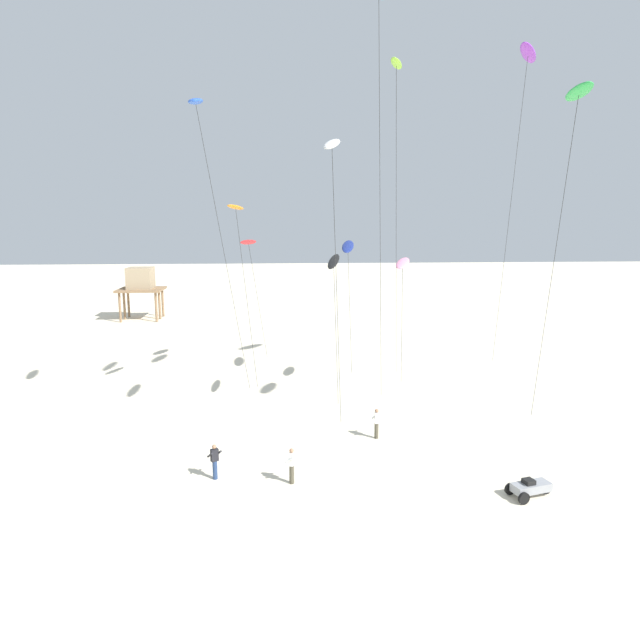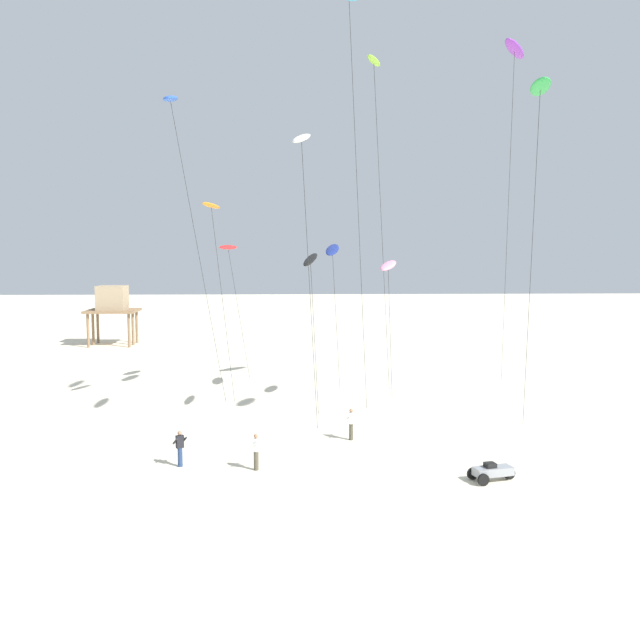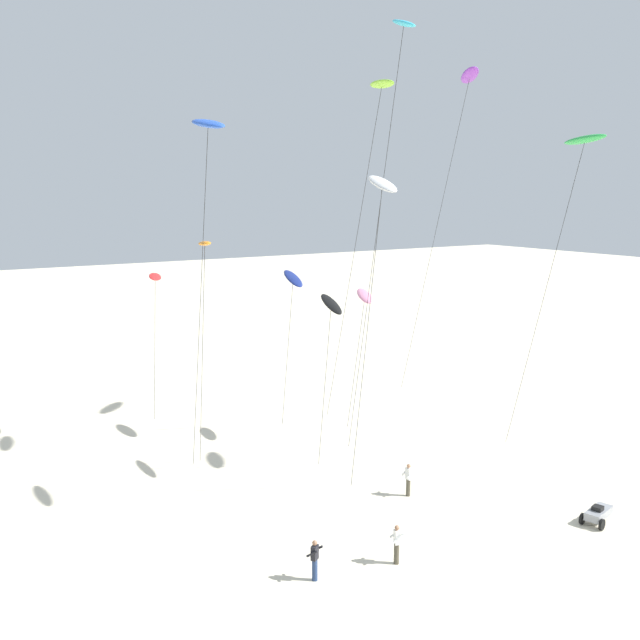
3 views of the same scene
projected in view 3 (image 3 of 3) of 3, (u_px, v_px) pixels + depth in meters
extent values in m
plane|color=beige|center=(500.00, 530.00, 32.95)|extent=(260.00, 260.00, 0.00)
ellipsoid|color=black|center=(331.00, 304.00, 37.33)|extent=(1.23, 2.79, 0.99)
cylinder|color=#262626|center=(325.00, 389.00, 39.14)|extent=(0.56, 2.07, 9.27)
ellipsoid|color=green|center=(585.00, 139.00, 36.10)|extent=(1.40, 2.96, 0.60)
cylinder|color=#262626|center=(541.00, 308.00, 40.34)|extent=(1.47, 5.60, 17.43)
ellipsoid|color=white|center=(382.00, 184.00, 31.92)|extent=(1.34, 2.79, 1.07)
cylinder|color=#262626|center=(365.00, 349.00, 34.95)|extent=(0.93, 3.52, 15.26)
ellipsoid|color=#33BFE0|center=(404.00, 23.00, 33.45)|extent=(1.37, 2.67, 1.08)
cylinder|color=#262626|center=(372.00, 264.00, 38.65)|extent=(1.76, 6.71, 22.52)
ellipsoid|color=orange|center=(205.00, 243.00, 35.74)|extent=(1.19, 2.47, 0.42)
cylinder|color=#262626|center=(202.00, 361.00, 38.61)|extent=(0.98, 3.69, 12.45)
ellipsoid|color=red|center=(155.00, 277.00, 42.95)|extent=(1.60, 2.36, 0.53)
cylinder|color=#262626|center=(155.00, 353.00, 46.01)|extent=(1.19, 4.52, 10.02)
ellipsoid|color=blue|center=(208.00, 124.00, 30.40)|extent=(1.01, 2.57, 0.79)
cylinder|color=#262626|center=(200.00, 320.00, 35.68)|extent=(2.02, 7.72, 17.70)
ellipsoid|color=#8CD833|center=(382.00, 84.00, 37.92)|extent=(1.40, 2.94, 0.68)
cylinder|color=#262626|center=(351.00, 273.00, 43.88)|extent=(2.26, 8.63, 20.42)
ellipsoid|color=navy|center=(293.00, 278.00, 43.58)|extent=(1.31, 2.79, 1.04)
cylinder|color=#262626|center=(287.00, 356.00, 45.78)|extent=(0.74, 2.76, 9.82)
ellipsoid|color=purple|center=(470.00, 75.00, 44.74)|extent=(2.41, 3.06, 1.03)
cylinder|color=#262626|center=(431.00, 251.00, 50.94)|extent=(2.31, 8.85, 21.88)
ellipsoid|color=pink|center=(365.00, 296.00, 43.27)|extent=(1.69, 2.63, 0.87)
cylinder|color=#262626|center=(356.00, 365.00, 45.38)|extent=(0.74, 2.77, 8.82)
cylinder|color=navy|center=(315.00, 570.00, 28.65)|extent=(0.22, 0.22, 0.88)
cube|color=black|center=(315.00, 552.00, 28.52)|extent=(0.39, 0.35, 0.58)
sphere|color=#9E7051|center=(315.00, 543.00, 28.45)|extent=(0.20, 0.20, 0.20)
cylinder|color=black|center=(312.00, 554.00, 28.32)|extent=(0.34, 0.47, 0.39)
cylinder|color=black|center=(317.00, 549.00, 28.71)|extent=(0.34, 0.47, 0.39)
cylinder|color=#4C4738|center=(408.00, 487.00, 36.61)|extent=(0.22, 0.22, 0.88)
cube|color=white|center=(408.00, 474.00, 36.49)|extent=(0.21, 0.34, 0.58)
sphere|color=#9E7051|center=(409.00, 466.00, 36.42)|extent=(0.20, 0.20, 0.20)
cylinder|color=white|center=(411.00, 474.00, 36.29)|extent=(0.50, 0.10, 0.39)
cylinder|color=white|center=(406.00, 471.00, 36.66)|extent=(0.50, 0.10, 0.39)
cylinder|color=#4C4738|center=(396.00, 554.00, 29.93)|extent=(0.22, 0.22, 0.88)
cube|color=white|center=(397.00, 537.00, 29.81)|extent=(0.31, 0.39, 0.58)
sphere|color=#9E7051|center=(397.00, 528.00, 29.74)|extent=(0.20, 0.20, 0.20)
cylinder|color=white|center=(398.00, 538.00, 29.59)|extent=(0.50, 0.26, 0.39)
cylinder|color=white|center=(395.00, 533.00, 30.01)|extent=(0.50, 0.26, 0.39)
cube|color=gray|center=(599.00, 513.00, 33.72)|extent=(1.82, 1.11, 0.36)
cube|color=black|center=(598.00, 508.00, 33.57)|extent=(0.54, 0.54, 0.20)
cylinder|color=black|center=(605.00, 511.00, 34.34)|extent=(0.53, 0.25, 0.52)
cylinder|color=black|center=(582.00, 519.00, 33.54)|extent=(0.53, 0.25, 0.52)
cylinder|color=black|center=(602.00, 525.00, 32.93)|extent=(0.53, 0.25, 0.52)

